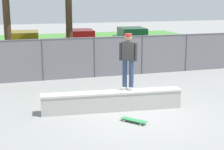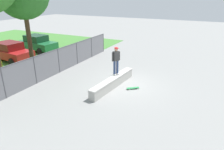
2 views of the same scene
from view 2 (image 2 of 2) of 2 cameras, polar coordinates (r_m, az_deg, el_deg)
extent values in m
plane|color=gray|center=(13.57, 3.73, -2.83)|extent=(80.00, 80.00, 0.00)
cube|color=#A8A59E|center=(13.16, 0.25, -2.19)|extent=(4.56, 0.87, 0.58)
cube|color=beige|center=(13.04, 0.25, -0.90)|extent=(4.60, 0.92, 0.06)
cube|color=beige|center=(13.53, 1.54, 0.30)|extent=(0.23, 0.28, 0.10)
cube|color=beige|center=(13.42, 0.75, 0.12)|extent=(0.23, 0.28, 0.10)
cylinder|color=navy|center=(13.39, 1.48, 2.29)|extent=(0.15, 0.15, 0.88)
cylinder|color=navy|center=(13.27, 0.69, 2.13)|extent=(0.15, 0.15, 0.88)
cube|color=#2D2D2D|center=(13.11, 1.11, 5.27)|extent=(0.44, 0.39, 0.60)
cylinder|color=#2D2D2D|center=(13.25, 2.02, 5.34)|extent=(0.10, 0.10, 0.58)
cylinder|color=#2D2D2D|center=(12.98, 0.18, 5.03)|extent=(0.10, 0.10, 0.58)
sphere|color=#9E7051|center=(13.00, 1.13, 7.09)|extent=(0.22, 0.22, 0.22)
cylinder|color=maroon|center=(12.97, 1.13, 7.52)|extent=(0.23, 0.23, 0.06)
cube|color=maroon|center=(12.87, 1.45, 7.30)|extent=(0.23, 0.21, 0.02)
cube|color=#2D8C4C|center=(13.04, 5.81, -3.56)|extent=(0.66, 0.74, 0.02)
cube|color=#B2B2B7|center=(12.97, 4.67, -3.75)|extent=(0.15, 0.14, 0.02)
cube|color=#B2B2B7|center=(13.13, 6.93, -3.50)|extent=(0.15, 0.14, 0.02)
cylinder|color=silver|center=(13.05, 4.55, -3.73)|extent=(0.06, 0.06, 0.05)
cylinder|color=silver|center=(12.91, 4.78, -4.04)|extent=(0.06, 0.06, 0.05)
cylinder|color=silver|center=(13.22, 6.80, -3.49)|extent=(0.06, 0.06, 0.05)
cylinder|color=silver|center=(13.07, 7.05, -3.79)|extent=(0.06, 0.06, 0.05)
cylinder|color=#4C4C51|center=(13.00, -27.75, -2.03)|extent=(0.07, 0.07, 1.86)
cylinder|color=#4C4C51|center=(14.36, -20.45, 1.20)|extent=(0.07, 0.07, 1.86)
cylinder|color=#4C4C51|center=(15.95, -14.50, 3.82)|extent=(0.07, 0.07, 1.86)
cylinder|color=#4C4C51|center=(17.71, -9.66, 5.91)|extent=(0.07, 0.07, 1.86)
cylinder|color=#4C4C51|center=(19.59, -5.69, 7.58)|extent=(0.07, 0.07, 1.86)
cylinder|color=#4C4C51|center=(21.56, -2.40, 8.92)|extent=(0.07, 0.07, 1.86)
cylinder|color=#4C4C51|center=(15.72, -14.80, 6.94)|extent=(14.04, 0.05, 0.05)
cube|color=slate|center=(15.95, -14.50, 3.82)|extent=(14.04, 0.01, 1.86)
cylinder|color=#47301E|center=(16.32, -21.68, 7.88)|extent=(0.32, 0.32, 4.33)
cube|color=#B21E1E|center=(20.50, -26.03, 5.38)|extent=(2.19, 4.35, 0.70)
cube|color=#621010|center=(20.47, -26.57, 7.22)|extent=(1.79, 2.24, 0.64)
cylinder|color=black|center=(20.02, -21.69, 4.66)|extent=(0.28, 0.66, 0.64)
cylinder|color=black|center=(19.06, -25.92, 3.22)|extent=(0.28, 0.66, 0.64)
cylinder|color=black|center=(22.12, -25.84, 5.50)|extent=(0.28, 0.66, 0.64)
cube|color=#1E6638|center=(23.10, -19.81, 7.87)|extent=(2.19, 4.35, 0.70)
cube|color=#10381E|center=(23.09, -20.26, 9.51)|extent=(1.79, 2.24, 0.64)
cylinder|color=black|center=(22.78, -15.86, 7.23)|extent=(0.28, 0.66, 0.64)
cylinder|color=black|center=(21.64, -19.31, 6.13)|extent=(0.28, 0.66, 0.64)
cylinder|color=black|center=(24.72, -20.05, 7.81)|extent=(0.28, 0.66, 0.64)
cylinder|color=black|center=(23.68, -23.40, 6.80)|extent=(0.28, 0.66, 0.64)
camera|label=1|loc=(9.39, 56.12, -0.34)|focal=54.66mm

